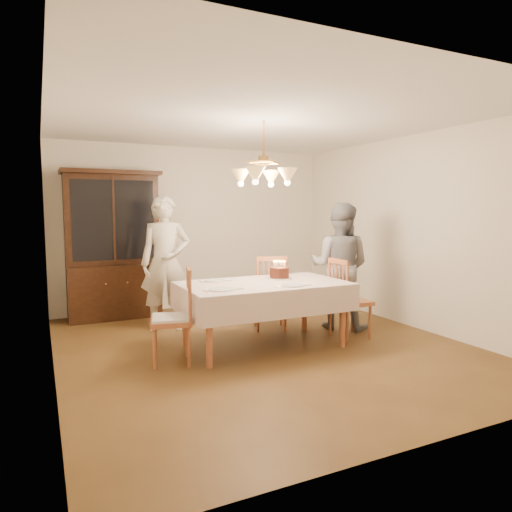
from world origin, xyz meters
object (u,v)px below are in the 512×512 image
china_hutch (113,248)px  birthday_cake (279,273)px  dining_table (263,289)px  chair_far_side (270,296)px  elderly_woman (166,263)px

china_hutch → birthday_cake: bearing=-51.6°
dining_table → china_hutch: china_hutch is taller
chair_far_side → elderly_woman: (-1.26, 0.59, 0.45)m
dining_table → elderly_woman: size_ratio=1.06×
dining_table → birthday_cake: 0.37m
dining_table → elderly_woman: bearing=123.3°
dining_table → china_hutch: (-1.35, 2.25, 0.36)m
chair_far_side → elderly_woman: size_ratio=0.56×
dining_table → chair_far_side: chair_far_side is taller
dining_table → birthday_cake: birthday_cake is taller
china_hutch → elderly_woman: (0.53, -1.00, -0.15)m
chair_far_side → dining_table: bearing=-123.0°
elderly_woman → birthday_cake: elderly_woman is taller
china_hutch → chair_far_side: size_ratio=2.16×
birthday_cake → elderly_woman: bearing=136.0°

